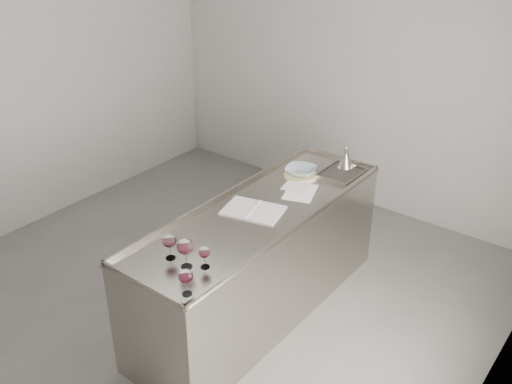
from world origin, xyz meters
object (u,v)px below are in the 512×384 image
Objects in this scene: wine_glass_middle at (185,247)px; wine_glass_left at (169,241)px; wine_funnel at (346,160)px; wine_glass_right at (186,277)px; notebook at (253,210)px; ceramic_bowl at (301,171)px; counter at (260,261)px; wine_glass_small at (204,253)px.

wine_glass_left is at bearing 176.82° from wine_glass_middle.
wine_glass_right is at bearing -85.96° from wine_funnel.
notebook is at bearing 106.52° from wine_glass_right.
ceramic_bowl is (-0.01, 1.55, -0.08)m from wine_glass_left.
counter is at bearing 85.04° from wine_glass_left.
wine_glass_middle is 0.13m from wine_glass_small.
wine_glass_small is at bearing -80.21° from ceramic_bowl.
counter is 13.77× the size of wine_glass_right.
wine_glass_right is 2.17m from wine_funnel.
counter is at bearing -96.47° from wine_funnel.
notebook is (0.04, 0.83, -0.12)m from wine_glass_left.
wine_glass_left is at bearing -106.98° from notebook.
wine_glass_right is at bearing -31.00° from wine_glass_left.
ceramic_bowl is (-0.36, 1.76, -0.07)m from wine_glass_right.
wine_glass_middle is 0.43× the size of notebook.
ceramic_bowl is (-0.08, 0.68, 0.52)m from counter.
wine_glass_small is (0.25, 0.06, -0.02)m from wine_glass_left.
wine_glass_middle is at bearing -143.38° from wine_glass_small.
notebook is (-0.31, 1.04, -0.12)m from wine_glass_right.
wine_glass_left reaches higher than notebook.
wine_glass_middle is 1.57m from ceramic_bowl.
wine_glass_right is 0.82× the size of wine_funnel.
wine_glass_left is at bearing 149.00° from wine_glass_right.
wine_glass_left is 0.72× the size of ceramic_bowl.
notebook is at bearing -86.11° from ceramic_bowl.
wine_funnel is at bearing 84.21° from wine_glass_left.
ceramic_bowl is at bearing 90.26° from wine_glass_left.
counter reaches higher than notebook.
wine_glass_right is at bearing -75.73° from counter.
notebook is at bearing 105.11° from wine_glass_small.
wine_funnel is at bearing 91.55° from wine_glass_small.
wine_funnel reaches higher than wine_glass_right.
wine_funnel reaches higher than notebook.
wine_glass_left is at bearing -89.74° from ceramic_bowl.
wine_glass_right is 1.79m from ceramic_bowl.
wine_glass_middle is at bearing -96.57° from notebook.
notebook is 2.33× the size of wine_funnel.
wine_glass_small is 0.31× the size of notebook.
wine_glass_middle is 0.28m from wine_glass_right.
wine_glass_middle is 1.21× the size of wine_glass_right.
wine_glass_right is at bearing -78.50° from ceramic_bowl.
wine_glass_middle is at bearing -84.13° from ceramic_bowl.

